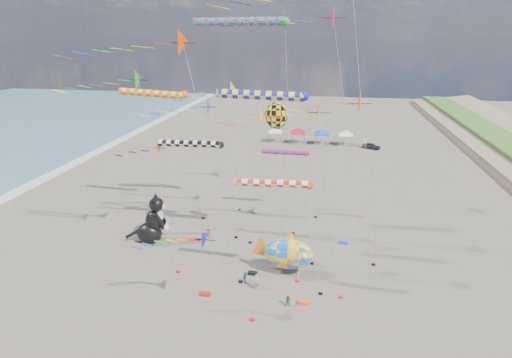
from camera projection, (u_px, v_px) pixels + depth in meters
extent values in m
plane|color=brown|center=(248.00, 341.00, 30.65)|extent=(260.00, 260.00, 0.00)
cone|color=#279621|center=(143.00, 80.00, 33.42)|extent=(1.97, 2.11, 2.18)
cylinder|color=#B2B2B2|center=(162.00, 184.00, 36.45)|extent=(1.80, 0.02, 18.56)
cube|color=black|center=(178.00, 272.00, 39.45)|extent=(0.36, 0.24, 0.20)
cone|color=#F90D76|center=(345.00, 17.00, 43.67)|extent=(2.97, 3.18, 3.28)
cylinder|color=#B2B2B2|center=(352.00, 125.00, 47.47)|extent=(3.66, 0.02, 23.96)
cube|color=black|center=(359.00, 217.00, 51.24)|extent=(0.36, 0.24, 0.20)
cone|color=#1BBCD8|center=(225.00, 93.00, 48.46)|extent=(1.57, 1.68, 1.73)
cylinder|color=#B2B2B2|center=(233.00, 155.00, 50.97)|extent=(1.63, 0.02, 15.44)
cube|color=black|center=(240.00, 209.00, 53.44)|extent=(0.36, 0.24, 0.20)
cone|color=#120FBF|center=(209.00, 237.00, 30.87)|extent=(1.72, 1.84, 1.89)
cylinder|color=#B2B2B2|center=(231.00, 280.00, 31.86)|extent=(3.36, 0.02, 7.43)
cube|color=black|center=(252.00, 320.00, 32.82)|extent=(0.36, 0.24, 0.20)
cylinder|color=#B2B2B2|center=(370.00, 142.00, 36.58)|extent=(3.14, 0.02, 25.72)
cube|color=black|center=(373.00, 264.00, 40.68)|extent=(0.36, 0.24, 0.20)
cone|color=yellow|center=(254.00, 90.00, 39.96)|extent=(2.17, 2.32, 2.39)
cylinder|color=#B2B2B2|center=(269.00, 171.00, 42.59)|extent=(3.29, 0.02, 16.94)
cube|color=black|center=(283.00, 241.00, 45.18)|extent=(0.36, 0.24, 0.20)
cone|color=orange|center=(321.00, 115.00, 30.46)|extent=(1.95, 2.09, 2.15)
cylinder|color=#B2B2B2|center=(332.00, 214.00, 33.06)|extent=(2.63, 0.02, 16.43)
cube|color=black|center=(341.00, 297.00, 35.62)|extent=(0.36, 0.24, 0.20)
cone|color=#D1430E|center=(378.00, 102.00, 38.24)|extent=(2.44, 2.61, 2.69)
cylinder|color=#B2B2B2|center=(379.00, 181.00, 40.83)|extent=(1.85, 0.02, 16.04)
cube|color=black|center=(380.00, 250.00, 43.39)|extent=(0.36, 0.24, 0.20)
cone|color=#E13B00|center=(187.00, 42.00, 31.14)|extent=(2.19, 2.35, 2.42)
cylinder|color=#B2B2B2|center=(216.00, 174.00, 34.50)|extent=(4.02, 0.02, 21.61)
cube|color=black|center=(241.00, 282.00, 37.83)|extent=(0.36, 0.24, 0.20)
cone|color=#FF5301|center=(172.00, 146.00, 44.96)|extent=(1.63, 1.74, 1.80)
cylinder|color=#B2B2B2|center=(191.00, 190.00, 46.40)|extent=(3.82, 0.02, 10.30)
cube|color=black|center=(208.00, 230.00, 47.81)|extent=(0.36, 0.24, 0.20)
cone|color=blue|center=(211.00, 106.00, 40.41)|extent=(1.75, 1.87, 1.93)
cylinder|color=#B2B2B2|center=(232.00, 178.00, 42.71)|extent=(3.94, 0.02, 15.32)
cube|color=black|center=(250.00, 242.00, 44.97)|extent=(0.36, 0.24, 0.20)
cylinder|color=#F24E14|center=(152.00, 93.00, 46.43)|extent=(8.00, 0.82, 0.82)
sphere|color=#F24E14|center=(184.00, 94.00, 45.76)|extent=(0.86, 0.86, 0.86)
cylinder|color=#B2B2B2|center=(194.00, 160.00, 48.33)|extent=(1.52, 0.02, 15.70)
cube|color=black|center=(203.00, 218.00, 50.85)|extent=(0.36, 0.24, 0.20)
cylinder|color=red|center=(284.00, 152.00, 49.06)|extent=(5.54, 0.60, 0.60)
sphere|color=red|center=(307.00, 153.00, 48.60)|extent=(0.63, 0.63, 0.63)
cylinder|color=#B2B2B2|center=(311.00, 186.00, 49.93)|extent=(1.52, 0.02, 8.54)
cube|color=black|center=(316.00, 217.00, 51.23)|extent=(0.36, 0.24, 0.20)
cylinder|color=#198935|center=(239.00, 22.00, 40.12)|extent=(9.27, 0.90, 0.90)
sphere|color=#198935|center=(285.00, 22.00, 39.35)|extent=(0.95, 0.95, 0.95)
cylinder|color=#B2B2B2|center=(289.00, 137.00, 43.23)|extent=(1.52, 0.02, 23.36)
cube|color=black|center=(293.00, 233.00, 47.07)|extent=(0.36, 0.24, 0.20)
cylinder|color=red|center=(272.00, 183.00, 33.33)|extent=(6.22, 0.64, 0.64)
sphere|color=red|center=(309.00, 185.00, 32.81)|extent=(0.67, 0.67, 0.67)
cylinder|color=#B2B2B2|center=(315.00, 243.00, 34.48)|extent=(1.52, 0.02, 10.49)
cube|color=black|center=(321.00, 293.00, 36.12)|extent=(0.36, 0.24, 0.20)
cylinder|color=black|center=(189.00, 144.00, 43.20)|extent=(6.97, 0.75, 0.75)
sphere|color=black|center=(220.00, 145.00, 42.62)|extent=(0.79, 0.79, 0.79)
cylinder|color=#B2B2B2|center=(228.00, 193.00, 44.39)|extent=(1.52, 0.02, 11.05)
cube|color=black|center=(236.00, 237.00, 46.12)|extent=(0.36, 0.24, 0.20)
cylinder|color=#1413BF|center=(261.00, 95.00, 35.97)|extent=(7.76, 0.84, 0.84)
sphere|color=#1413BF|center=(304.00, 96.00, 35.33)|extent=(0.88, 0.88, 0.88)
cylinder|color=#B2B2B2|center=(308.00, 186.00, 38.11)|extent=(1.52, 0.02, 17.02)
cube|color=black|center=(312.00, 263.00, 40.87)|extent=(0.36, 0.24, 0.20)
ellipsoid|color=yellow|center=(276.00, 116.00, 38.61)|extent=(2.20, 0.40, 2.64)
cone|color=yellow|center=(261.00, 115.00, 38.86)|extent=(0.12, 1.80, 1.80)
cylinder|color=#B2B2B2|center=(284.00, 191.00, 40.05)|extent=(2.03, 2.03, 14.77)
cube|color=black|center=(290.00, 260.00, 41.45)|extent=(0.36, 0.24, 0.20)
ellipsoid|color=blue|center=(288.00, 254.00, 38.31)|extent=(5.03, 2.64, 3.19)
cone|color=orange|center=(260.00, 251.00, 38.77)|extent=(2.33, 0.49, 2.34)
cone|color=yellow|center=(291.00, 239.00, 37.72)|extent=(1.70, 0.37, 1.70)
cylinder|color=#B2B2B2|center=(299.00, 271.00, 38.15)|extent=(0.32, 1.04, 1.84)
cube|color=red|center=(297.00, 281.00, 37.98)|extent=(0.36, 0.24, 0.20)
imported|color=#918AA1|center=(257.00, 282.00, 36.62)|extent=(0.67, 0.57, 1.55)
imported|color=#1F6C21|center=(288.00, 301.00, 34.38)|extent=(0.62, 0.54, 1.08)
imported|color=navy|center=(245.00, 277.00, 37.70)|extent=(0.55, 0.71, 1.12)
cube|color=#EA4A13|center=(303.00, 303.00, 34.79)|extent=(0.90, 0.44, 0.30)
cube|color=red|center=(205.00, 294.00, 35.98)|extent=(0.90, 0.44, 0.30)
cube|color=black|center=(253.00, 273.00, 39.10)|extent=(0.90, 0.44, 0.30)
cube|color=blue|center=(344.00, 242.00, 44.87)|extent=(0.90, 0.44, 0.30)
cube|color=silver|center=(275.00, 132.00, 86.36)|extent=(3.00, 3.00, 0.15)
pyramid|color=silver|center=(275.00, 127.00, 86.00)|extent=(4.20, 4.20, 1.00)
cylinder|color=#999999|center=(268.00, 138.00, 85.77)|extent=(0.08, 0.08, 2.20)
cylinder|color=#999999|center=(280.00, 139.00, 85.34)|extent=(0.08, 0.08, 2.20)
cylinder|color=#999999|center=(270.00, 135.00, 88.17)|extent=(0.08, 0.08, 2.20)
cylinder|color=#999999|center=(282.00, 136.00, 87.74)|extent=(0.08, 0.08, 2.20)
cube|color=red|center=(298.00, 133.00, 85.53)|extent=(3.00, 3.00, 0.15)
pyramid|color=red|center=(298.00, 128.00, 85.17)|extent=(4.20, 4.20, 1.00)
cylinder|color=#999999|center=(291.00, 139.00, 84.94)|extent=(0.08, 0.08, 2.20)
cylinder|color=#999999|center=(304.00, 140.00, 84.50)|extent=(0.08, 0.08, 2.20)
cylinder|color=#999999|center=(292.00, 136.00, 87.34)|extent=(0.08, 0.08, 2.20)
cylinder|color=#999999|center=(304.00, 137.00, 86.91)|extent=(0.08, 0.08, 2.20)
cube|color=blue|center=(322.00, 134.00, 84.70)|extent=(3.00, 3.00, 0.15)
pyramid|color=blue|center=(322.00, 129.00, 84.34)|extent=(4.20, 4.20, 1.00)
cylinder|color=#999999|center=(315.00, 140.00, 84.10)|extent=(0.08, 0.08, 2.20)
cylinder|color=#999999|center=(328.00, 141.00, 83.67)|extent=(0.08, 0.08, 2.20)
cylinder|color=#999999|center=(315.00, 137.00, 86.51)|extent=(0.08, 0.08, 2.20)
cylinder|color=#999999|center=(328.00, 138.00, 86.08)|extent=(0.08, 0.08, 2.20)
cube|color=silver|center=(346.00, 135.00, 83.86)|extent=(3.00, 3.00, 0.15)
pyramid|color=silver|center=(346.00, 130.00, 83.50)|extent=(4.20, 4.20, 1.00)
cylinder|color=#999999|center=(339.00, 141.00, 83.27)|extent=(0.08, 0.08, 2.20)
cylinder|color=#999999|center=(352.00, 142.00, 82.84)|extent=(0.08, 0.08, 2.20)
cylinder|color=#999999|center=(339.00, 138.00, 85.68)|extent=(0.08, 0.08, 2.20)
cylinder|color=#999999|center=(351.00, 139.00, 85.24)|extent=(0.08, 0.08, 2.20)
imported|color=#26262D|center=(371.00, 146.00, 81.71)|extent=(3.87, 2.60, 1.22)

